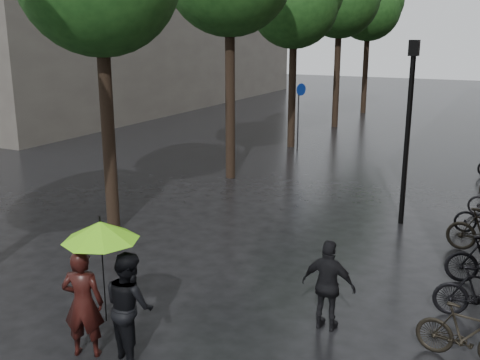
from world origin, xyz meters
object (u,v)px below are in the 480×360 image
Objects in this scene: person_black at (129,306)px; lamp_post at (409,115)px; pedestrian_walking at (328,285)px; person_burgundy at (83,303)px.

person_black is 8.82m from lamp_post.
pedestrian_walking is 6.40m from lamp_post.
pedestrian_walking is at bearing -111.80° from person_black.
pedestrian_walking is (2.42, 2.17, -0.07)m from person_black.
person_burgundy reaches higher than pedestrian_walking.
person_burgundy is 3.93m from pedestrian_walking.
person_black reaches higher than pedestrian_walking.
lamp_post is (3.12, 8.50, 1.97)m from person_burgundy.
person_burgundy is at bearing 47.77° from person_black.
person_burgundy is 0.37× the size of lamp_post.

